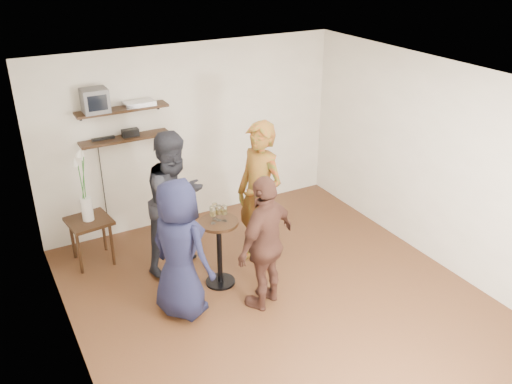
{
  "coord_description": "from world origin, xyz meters",
  "views": [
    {
      "loc": [
        -2.76,
        -4.42,
        3.91
      ],
      "look_at": [
        -0.1,
        0.4,
        1.28
      ],
      "focal_mm": 38.0,
      "sensor_mm": 36.0,
      "label": 1
    }
  ],
  "objects_px": {
    "side_table": "(90,227)",
    "person_navy": "(180,250)",
    "crt_monitor": "(95,100)",
    "dvd_deck": "(139,103)",
    "person_brown": "(266,243)",
    "person_dark": "(176,202)",
    "person_plaid": "(260,196)",
    "radio": "(130,133)",
    "drinks_table": "(219,244)"
  },
  "relations": [
    {
      "from": "side_table",
      "to": "person_navy",
      "type": "relative_size",
      "value": 0.38
    },
    {
      "from": "radio",
      "to": "person_navy",
      "type": "relative_size",
      "value": 0.13
    },
    {
      "from": "person_plaid",
      "to": "person_dark",
      "type": "height_order",
      "value": "person_plaid"
    },
    {
      "from": "crt_monitor",
      "to": "person_dark",
      "type": "relative_size",
      "value": 0.17
    },
    {
      "from": "dvd_deck",
      "to": "side_table",
      "type": "bearing_deg",
      "value": -154.08
    },
    {
      "from": "dvd_deck",
      "to": "person_brown",
      "type": "distance_m",
      "value": 2.63
    },
    {
      "from": "crt_monitor",
      "to": "person_navy",
      "type": "height_order",
      "value": "crt_monitor"
    },
    {
      "from": "radio",
      "to": "person_navy",
      "type": "distance_m",
      "value": 2.12
    },
    {
      "from": "drinks_table",
      "to": "person_brown",
      "type": "height_order",
      "value": "person_brown"
    },
    {
      "from": "side_table",
      "to": "person_dark",
      "type": "xyz_separation_m",
      "value": [
        0.96,
        -0.64,
        0.4
      ]
    },
    {
      "from": "dvd_deck",
      "to": "person_brown",
      "type": "bearing_deg",
      "value": -75.35
    },
    {
      "from": "dvd_deck",
      "to": "person_plaid",
      "type": "height_order",
      "value": "dvd_deck"
    },
    {
      "from": "person_navy",
      "to": "person_brown",
      "type": "bearing_deg",
      "value": -135.32
    },
    {
      "from": "radio",
      "to": "person_plaid",
      "type": "height_order",
      "value": "person_plaid"
    },
    {
      "from": "side_table",
      "to": "person_brown",
      "type": "distance_m",
      "value": 2.43
    },
    {
      "from": "dvd_deck",
      "to": "side_table",
      "type": "relative_size",
      "value": 0.65
    },
    {
      "from": "dvd_deck",
      "to": "person_plaid",
      "type": "relative_size",
      "value": 0.21
    },
    {
      "from": "drinks_table",
      "to": "person_navy",
      "type": "bearing_deg",
      "value": -153.86
    },
    {
      "from": "person_dark",
      "to": "person_plaid",
      "type": "bearing_deg",
      "value": -49.98
    },
    {
      "from": "person_dark",
      "to": "person_brown",
      "type": "xyz_separation_m",
      "value": [
        0.58,
        -1.22,
        -0.11
      ]
    },
    {
      "from": "person_dark",
      "to": "person_navy",
      "type": "relative_size",
      "value": 1.12
    },
    {
      "from": "person_plaid",
      "to": "person_navy",
      "type": "xyz_separation_m",
      "value": [
        -1.26,
        -0.48,
        -0.14
      ]
    },
    {
      "from": "person_dark",
      "to": "person_navy",
      "type": "distance_m",
      "value": 0.97
    },
    {
      "from": "person_brown",
      "to": "person_navy",
      "type": "bearing_deg",
      "value": -44.68
    },
    {
      "from": "crt_monitor",
      "to": "person_dark",
      "type": "distance_m",
      "value": 1.66
    },
    {
      "from": "crt_monitor",
      "to": "radio",
      "type": "relative_size",
      "value": 1.45
    },
    {
      "from": "crt_monitor",
      "to": "person_plaid",
      "type": "distance_m",
      "value": 2.41
    },
    {
      "from": "side_table",
      "to": "person_dark",
      "type": "height_order",
      "value": "person_dark"
    },
    {
      "from": "side_table",
      "to": "drinks_table",
      "type": "relative_size",
      "value": 0.71
    },
    {
      "from": "radio",
      "to": "person_plaid",
      "type": "xyz_separation_m",
      "value": [
        1.12,
        -1.52,
        -0.56
      ]
    },
    {
      "from": "radio",
      "to": "dvd_deck",
      "type": "bearing_deg",
      "value": 0.0
    },
    {
      "from": "dvd_deck",
      "to": "radio",
      "type": "xyz_separation_m",
      "value": [
        -0.16,
        0.0,
        -0.38
      ]
    },
    {
      "from": "crt_monitor",
      "to": "dvd_deck",
      "type": "relative_size",
      "value": 0.8
    },
    {
      "from": "side_table",
      "to": "person_navy",
      "type": "height_order",
      "value": "person_navy"
    },
    {
      "from": "dvd_deck",
      "to": "person_navy",
      "type": "bearing_deg",
      "value": -98.38
    },
    {
      "from": "radio",
      "to": "person_brown",
      "type": "distance_m",
      "value": 2.54
    },
    {
      "from": "dvd_deck",
      "to": "person_plaid",
      "type": "distance_m",
      "value": 2.03
    },
    {
      "from": "drinks_table",
      "to": "crt_monitor",
      "type": "bearing_deg",
      "value": 117.3
    },
    {
      "from": "dvd_deck",
      "to": "person_navy",
      "type": "xyz_separation_m",
      "value": [
        -0.29,
        -2.0,
        -1.08
      ]
    },
    {
      "from": "side_table",
      "to": "person_navy",
      "type": "xyz_separation_m",
      "value": [
        0.64,
        -1.55,
        0.3
      ]
    },
    {
      "from": "side_table",
      "to": "drinks_table",
      "type": "bearing_deg",
      "value": -45.1
    },
    {
      "from": "person_navy",
      "to": "person_plaid",
      "type": "bearing_deg",
      "value": -95.45
    },
    {
      "from": "crt_monitor",
      "to": "person_dark",
      "type": "bearing_deg",
      "value": -61.55
    },
    {
      "from": "radio",
      "to": "person_plaid",
      "type": "distance_m",
      "value": 1.97
    },
    {
      "from": "radio",
      "to": "person_navy",
      "type": "xyz_separation_m",
      "value": [
        -0.14,
        -2.0,
        -0.7
      ]
    },
    {
      "from": "side_table",
      "to": "crt_monitor",
      "type": "bearing_deg",
      "value": 51.01
    },
    {
      "from": "radio",
      "to": "drinks_table",
      "type": "height_order",
      "value": "radio"
    },
    {
      "from": "person_brown",
      "to": "person_plaid",
      "type": "bearing_deg",
      "value": -140.13
    },
    {
      "from": "side_table",
      "to": "person_dark",
      "type": "bearing_deg",
      "value": -33.64
    },
    {
      "from": "drinks_table",
      "to": "person_plaid",
      "type": "distance_m",
      "value": 0.79
    }
  ]
}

